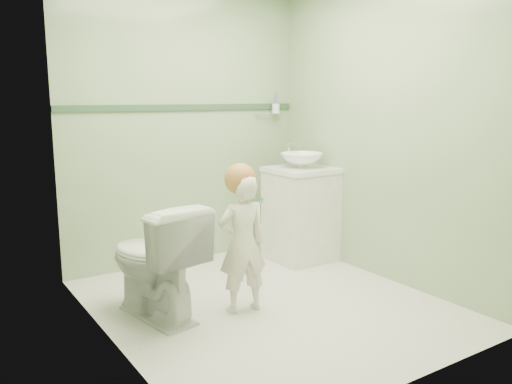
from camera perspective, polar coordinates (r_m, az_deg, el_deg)
ground at (r=3.79m, az=1.28°, el=-12.04°), size 2.50×2.50×0.00m
room_shell at (r=3.51m, az=1.36°, el=6.39°), size 2.50×2.54×2.40m
trim_stripe at (r=4.57m, az=-7.61°, el=9.10°), size 2.20×0.02×0.05m
vanity at (r=4.68m, az=4.90°, el=-2.56°), size 0.52×0.50×0.80m
counter at (r=4.61m, az=4.98°, el=2.42°), size 0.54×0.52×0.04m
basin at (r=4.60m, az=4.99°, el=3.46°), size 0.37×0.37×0.13m
faucet at (r=4.73m, az=3.61°, el=4.65°), size 0.03×0.13×0.18m
cup_holder at (r=4.98m, az=2.07°, el=9.03°), size 0.26×0.07×0.21m
toilet at (r=3.52m, az=-10.99°, el=-7.30°), size 0.56×0.83×0.77m
toddler at (r=3.52m, az=-1.48°, el=-5.64°), size 0.37×0.27×0.94m
hair_cap at (r=3.45m, az=-1.74°, el=1.43°), size 0.21×0.21×0.21m
teal_toothbrush at (r=3.37m, az=0.50°, el=-0.87°), size 0.11×0.14×0.08m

